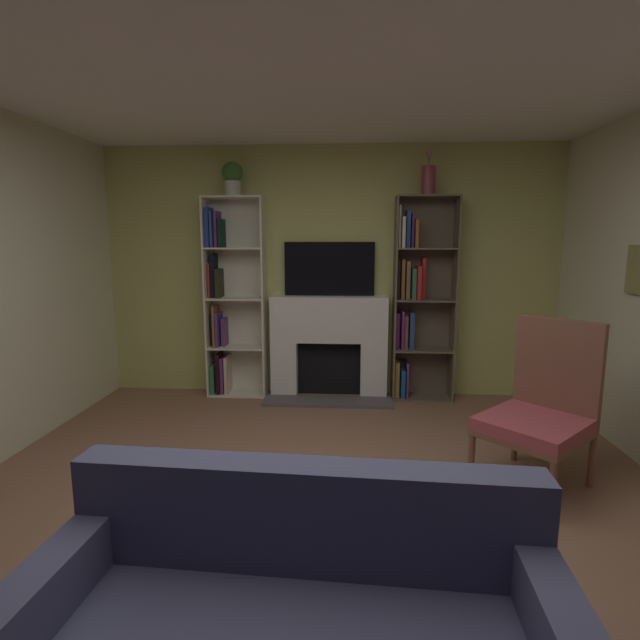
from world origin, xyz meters
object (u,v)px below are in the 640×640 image
bookshelf_right (416,300)px  potted_plant (232,177)px  tv (330,269)px  coffee_table (310,523)px  vase_with_flowers (428,179)px  armchair (542,408)px  fireplace (329,344)px  bookshelf_left (230,302)px

bookshelf_right → potted_plant: 2.24m
tv → coffee_table: (0.04, -2.97, -1.03)m
vase_with_flowers → armchair: (0.53, -1.76, -1.70)m
fireplace → potted_plant: bearing=-178.1°
potted_plant → armchair: (2.47, -1.76, -1.73)m
tv → coffee_table: 3.14m
tv → armchair: 2.54m
tv → bookshelf_right: bookshelf_right is taller
tv → armchair: size_ratio=0.84×
bookshelf_right → vase_with_flowers: bearing=-34.2°
tv → bookshelf_left: size_ratio=0.45×
bookshelf_left → potted_plant: (0.08, -0.05, 1.26)m
fireplace → bookshelf_left: bookshelf_left is taller
potted_plant → vase_with_flowers: bearing=-0.0°
bookshelf_right → coffee_table: 3.10m
bookshelf_left → bookshelf_right: size_ratio=1.00×
bookshelf_right → bookshelf_left: bearing=-180.0°
fireplace → vase_with_flowers: bearing=-1.9°
bookshelf_left → armchair: bookshelf_left is taller
armchair → coffee_table: (-1.47, -1.08, -0.22)m
fireplace → coffee_table: size_ratio=1.75×
fireplace → armchair: (1.50, -1.79, -0.04)m
fireplace → armchair: armchair is taller
fireplace → vase_with_flowers: size_ratio=3.11×
vase_with_flowers → coffee_table: size_ratio=0.56×
coffee_table → bookshelf_right: bearing=73.4°
coffee_table → fireplace: bearing=90.7°
bookshelf_left → armchair: (2.55, -1.81, -0.47)m
fireplace → vase_with_flowers: 1.92m
bookshelf_left → armchair: 3.16m
bookshelf_left → vase_with_flowers: size_ratio=4.90×
fireplace → tv: 0.78m
bookshelf_left → tv: bearing=4.0°
potted_plant → bookshelf_right: bearing=1.5°
tv → vase_with_flowers: (0.97, -0.12, 0.88)m
vase_with_flowers → coffee_table: bearing=-108.1°
fireplace → coffee_table: fireplace is taller
bookshelf_right → fireplace: bearing=-178.9°
bookshelf_left → potted_plant: size_ratio=6.14×
tv → potted_plant: bearing=-172.9°
vase_with_flowers → coffee_table: (-0.93, -2.85, -1.91)m
coffee_table → potted_plant: bearing=109.5°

